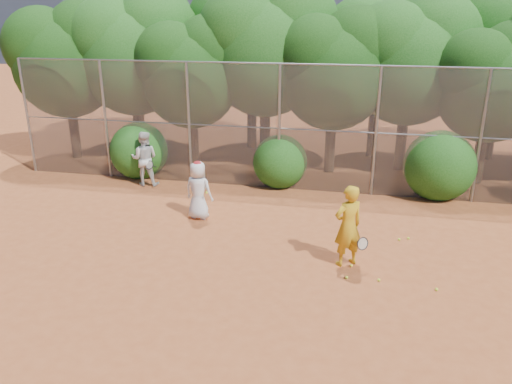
# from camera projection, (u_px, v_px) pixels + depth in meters

# --- Properties ---
(ground) EXTENTS (80.00, 80.00, 0.00)m
(ground) POSITION_uv_depth(u_px,v_px,m) (277.00, 282.00, 10.77)
(ground) COLOR brown
(ground) RESTS_ON ground
(fence_back) EXTENTS (20.05, 0.09, 4.03)m
(fence_back) POSITION_uv_depth(u_px,v_px,m) (307.00, 128.00, 15.61)
(fence_back) COLOR gray
(fence_back) RESTS_ON ground
(tree_0) EXTENTS (4.38, 3.81, 6.00)m
(tree_0) POSITION_uv_depth(u_px,v_px,m) (67.00, 56.00, 18.67)
(tree_0) COLOR black
(tree_0) RESTS_ON ground
(tree_1) EXTENTS (4.64, 4.03, 6.35)m
(tree_1) POSITION_uv_depth(u_px,v_px,m) (134.00, 49.00, 18.56)
(tree_1) COLOR black
(tree_1) RESTS_ON ground
(tree_2) EXTENTS (3.99, 3.47, 5.47)m
(tree_2) POSITION_uv_depth(u_px,v_px,m) (192.00, 69.00, 17.62)
(tree_2) COLOR black
(tree_2) RESTS_ON ground
(tree_3) EXTENTS (4.89, 4.26, 6.70)m
(tree_3) POSITION_uv_depth(u_px,v_px,m) (267.00, 44.00, 17.77)
(tree_3) COLOR black
(tree_3) RESTS_ON ground
(tree_4) EXTENTS (4.19, 3.64, 5.73)m
(tree_4) POSITION_uv_depth(u_px,v_px,m) (336.00, 66.00, 16.95)
(tree_4) COLOR black
(tree_4) RESTS_ON ground
(tree_5) EXTENTS (4.51, 3.92, 6.17)m
(tree_5) POSITION_uv_depth(u_px,v_px,m) (411.00, 56.00, 17.09)
(tree_5) COLOR black
(tree_5) RESTS_ON ground
(tree_6) EXTENTS (3.86, 3.36, 5.29)m
(tree_6) POSITION_uv_depth(u_px,v_px,m) (493.00, 79.00, 15.88)
(tree_6) COLOR black
(tree_6) RESTS_ON ground
(tree_9) EXTENTS (4.83, 4.20, 6.62)m
(tree_9) POSITION_uv_depth(u_px,v_px,m) (135.00, 41.00, 20.81)
(tree_9) COLOR black
(tree_9) RESTS_ON ground
(tree_10) EXTENTS (5.15, 4.48, 7.06)m
(tree_10) POSITION_uv_depth(u_px,v_px,m) (253.00, 34.00, 19.91)
(tree_10) COLOR black
(tree_10) RESTS_ON ground
(tree_11) EXTENTS (4.64, 4.03, 6.35)m
(tree_11) POSITION_uv_depth(u_px,v_px,m) (381.00, 49.00, 18.72)
(tree_11) COLOR black
(tree_11) RESTS_ON ground
(tree_12) EXTENTS (5.02, 4.37, 6.88)m
(tree_12) POSITION_uv_depth(u_px,v_px,m) (507.00, 40.00, 18.27)
(tree_12) COLOR black
(tree_12) RESTS_ON ground
(bush_0) EXTENTS (2.00, 2.00, 2.00)m
(bush_0) POSITION_uv_depth(u_px,v_px,m) (139.00, 148.00, 17.40)
(bush_0) COLOR #184B12
(bush_0) RESTS_ON ground
(bush_1) EXTENTS (1.80, 1.80, 1.80)m
(bush_1) POSITION_uv_depth(u_px,v_px,m) (280.00, 159.00, 16.45)
(bush_1) COLOR #184B12
(bush_1) RESTS_ON ground
(bush_2) EXTENTS (2.20, 2.20, 2.20)m
(bush_2) POSITION_uv_depth(u_px,v_px,m) (440.00, 162.00, 15.40)
(bush_2) COLOR #184B12
(bush_2) RESTS_ON ground
(player_yellow) EXTENTS (0.92, 0.78, 1.92)m
(player_yellow) POSITION_uv_depth(u_px,v_px,m) (348.00, 226.00, 11.20)
(player_yellow) COLOR gold
(player_yellow) RESTS_ON ground
(player_teen) EXTENTS (0.88, 0.66, 1.67)m
(player_teen) POSITION_uv_depth(u_px,v_px,m) (198.00, 190.00, 13.83)
(player_teen) COLOR silver
(player_teen) RESTS_ON ground
(player_white) EXTENTS (0.99, 0.83, 1.82)m
(player_white) POSITION_uv_depth(u_px,v_px,m) (144.00, 159.00, 16.48)
(player_white) COLOR silver
(player_white) RESTS_ON ground
(ball_0) EXTENTS (0.07, 0.07, 0.07)m
(ball_0) POSITION_uv_depth(u_px,v_px,m) (379.00, 280.00, 10.77)
(ball_0) COLOR #CCE128
(ball_0) RESTS_ON ground
(ball_1) EXTENTS (0.07, 0.07, 0.07)m
(ball_1) POSITION_uv_depth(u_px,v_px,m) (408.00, 238.00, 12.75)
(ball_1) COLOR #CCE128
(ball_1) RESTS_ON ground
(ball_2) EXTENTS (0.07, 0.07, 0.07)m
(ball_2) POSITION_uv_depth(u_px,v_px,m) (347.00, 277.00, 10.88)
(ball_2) COLOR #CCE128
(ball_2) RESTS_ON ground
(ball_3) EXTENTS (0.07, 0.07, 0.07)m
(ball_3) POSITION_uv_depth(u_px,v_px,m) (437.00, 289.00, 10.41)
(ball_3) COLOR #CCE128
(ball_3) RESTS_ON ground
(ball_4) EXTENTS (0.07, 0.07, 0.07)m
(ball_4) POSITION_uv_depth(u_px,v_px,m) (351.00, 265.00, 11.39)
(ball_4) COLOR #CCE128
(ball_4) RESTS_ON ground
(ball_5) EXTENTS (0.07, 0.07, 0.07)m
(ball_5) POSITION_uv_depth(u_px,v_px,m) (399.00, 239.00, 12.68)
(ball_5) COLOR #CCE128
(ball_5) RESTS_ON ground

